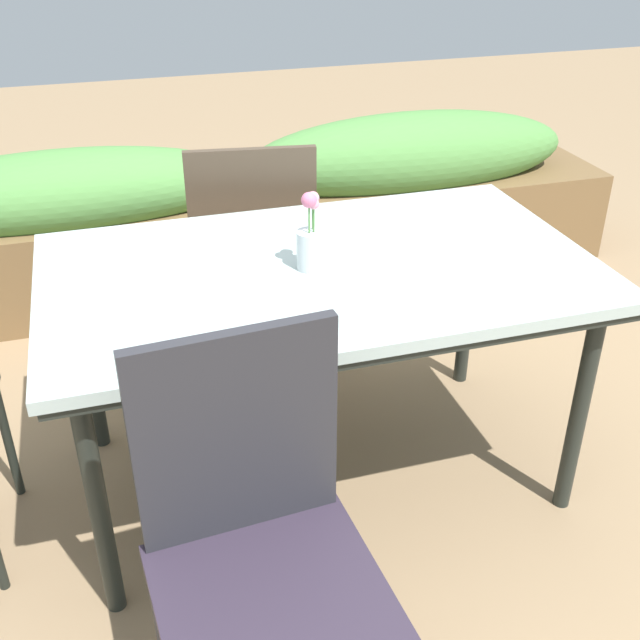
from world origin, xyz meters
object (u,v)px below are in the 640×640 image
Objects in this scene: chair_far_side at (252,242)px; planter_box at (251,212)px; flower_vase at (310,241)px; dining_table at (320,284)px; chair_near_left at (259,541)px.

chair_far_side reaches higher than planter_box.
chair_far_side is 0.84m from flower_vase.
dining_table is 0.15m from flower_vase.
chair_near_left is 1.55m from chair_far_side.
flower_vase reaches higher than planter_box.
planter_box is at bearing -106.07° from chair_near_left.
flower_vase is 1.55m from planter_box.
chair_far_side is (-0.04, 0.76, -0.19)m from dining_table.
dining_table is 1.63× the size of chair_near_left.
planter_box is at bearing 86.74° from chair_far_side.
flower_vase is (0.01, -0.77, 0.33)m from chair_far_side.
planter_box is (0.10, 1.45, -0.35)m from dining_table.
flower_vase reaches higher than dining_table.
dining_table is 1.50m from planter_box.
chair_near_left is 1.04× the size of chair_far_side.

